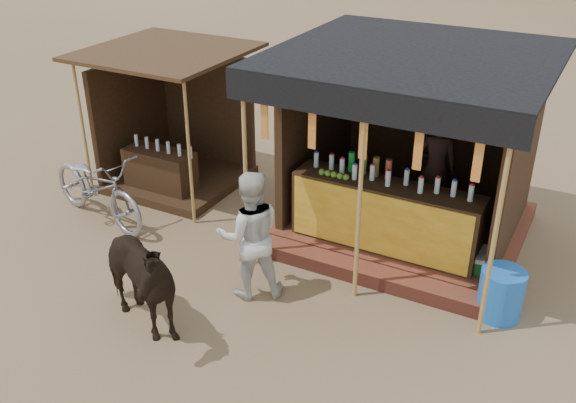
% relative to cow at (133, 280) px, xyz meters
% --- Properties ---
extents(ground, '(120.00, 120.00, 0.00)m').
position_rel_cow_xyz_m(ground, '(1.04, 0.27, -0.68)').
color(ground, '#846B4C').
rests_on(ground, ground).
extents(main_stall, '(3.60, 3.61, 2.78)m').
position_rel_cow_xyz_m(main_stall, '(2.06, 3.63, 0.34)').
color(main_stall, brown).
rests_on(main_stall, ground).
extents(secondary_stall, '(2.40, 2.40, 2.38)m').
position_rel_cow_xyz_m(secondary_stall, '(-2.13, 3.50, 0.17)').
color(secondary_stall, '#3A2315').
rests_on(secondary_stall, ground).
extents(cow, '(1.76, 1.19, 1.36)m').
position_rel_cow_xyz_m(cow, '(0.00, 0.00, 0.00)').
color(cow, black).
rests_on(cow, ground).
extents(motorbike, '(2.30, 1.24, 1.15)m').
position_rel_cow_xyz_m(motorbike, '(-2.26, 1.82, -0.11)').
color(motorbike, '#929199').
rests_on(motorbike, ground).
extents(bystander, '(1.06, 1.02, 1.72)m').
position_rel_cow_xyz_m(bystander, '(0.84, 1.25, 0.18)').
color(bystander, silver).
rests_on(bystander, ground).
extents(blue_barrel, '(0.71, 0.71, 0.64)m').
position_rel_cow_xyz_m(blue_barrel, '(3.76, 2.27, -0.36)').
color(blue_barrel, blue).
rests_on(blue_barrel, ground).
extents(cooler, '(0.70, 0.53, 0.46)m').
position_rel_cow_xyz_m(cooler, '(3.27, 2.87, -0.45)').
color(cooler, '#1B7D27').
rests_on(cooler, ground).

